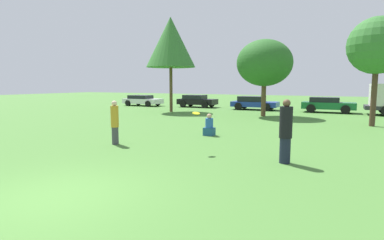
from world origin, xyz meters
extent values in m
plane|color=#477A33|center=(0.00, 0.00, 0.00)|extent=(120.00, 120.00, 0.00)
cylinder|color=#3F3F47|center=(-2.75, 5.05, 0.34)|extent=(0.26, 0.26, 0.69)
cylinder|color=#BF8C26|center=(-2.75, 5.05, 1.10)|extent=(0.31, 0.31, 0.84)
sphere|color=beige|center=(-2.75, 5.05, 1.62)|extent=(0.21, 0.21, 0.21)
cylinder|color=#191E33|center=(3.77, 5.12, 0.38)|extent=(0.32, 0.32, 0.77)
cylinder|color=black|center=(3.77, 5.12, 1.24)|extent=(0.38, 0.38, 0.94)
sphere|color=brown|center=(3.77, 5.12, 1.81)|extent=(0.23, 0.23, 0.23)
cylinder|color=yellow|center=(0.75, 5.19, 1.37)|extent=(0.27, 0.26, 0.10)
cube|color=navy|center=(-0.28, 8.65, 0.18)|extent=(0.48, 0.40, 0.36)
cylinder|color=#2659A5|center=(-0.28, 8.65, 0.58)|extent=(0.36, 0.36, 0.43)
sphere|color=tan|center=(-0.28, 8.65, 0.90)|extent=(0.23, 0.23, 0.23)
cylinder|color=brown|center=(-8.04, 18.18, 1.88)|extent=(0.26, 0.26, 3.75)
cone|color=#33702D|center=(-8.04, 18.18, 5.80)|extent=(4.11, 4.11, 4.11)
cylinder|color=brown|center=(-0.19, 18.26, 1.39)|extent=(0.34, 0.34, 2.77)
ellipsoid|color=#286023|center=(-0.19, 18.26, 3.88)|extent=(4.01, 4.01, 3.36)
cylinder|color=#473323|center=(6.63, 15.67, 1.80)|extent=(0.30, 0.30, 3.60)
sphere|color=#33702D|center=(6.63, 15.67, 4.46)|extent=(3.12, 3.12, 3.12)
cube|color=silver|center=(-14.43, 22.92, 0.52)|extent=(4.19, 1.93, 0.51)
cube|color=black|center=(-14.74, 22.92, 0.96)|extent=(2.32, 1.68, 0.37)
cylinder|color=black|center=(-13.15, 23.87, 0.32)|extent=(0.63, 0.22, 0.63)
cylinder|color=black|center=(-13.12, 22.01, 0.32)|extent=(0.63, 0.22, 0.63)
cylinder|color=black|center=(-15.73, 23.83, 0.32)|extent=(0.63, 0.22, 0.63)
cylinder|color=black|center=(-15.70, 21.97, 0.32)|extent=(0.63, 0.22, 0.63)
cube|color=black|center=(-8.34, 23.87, 0.56)|extent=(3.91, 1.83, 0.54)
cube|color=black|center=(-8.63, 23.87, 1.04)|extent=(2.16, 1.59, 0.41)
cylinder|color=black|center=(-7.15, 24.77, 0.34)|extent=(0.68, 0.19, 0.68)
cylinder|color=black|center=(-7.12, 23.01, 0.34)|extent=(0.68, 0.19, 0.68)
cylinder|color=black|center=(-9.56, 24.73, 0.34)|extent=(0.68, 0.19, 0.68)
cylinder|color=black|center=(-9.53, 22.97, 0.34)|extent=(0.68, 0.19, 0.68)
cube|color=#1E389E|center=(-2.26, 23.47, 0.52)|extent=(4.16, 1.97, 0.46)
cube|color=black|center=(-2.57, 23.46, 0.99)|extent=(2.30, 1.71, 0.48)
cylinder|color=black|center=(-1.00, 24.44, 0.34)|extent=(0.68, 0.22, 0.68)
cylinder|color=black|center=(-0.97, 22.54, 0.34)|extent=(0.68, 0.22, 0.68)
cylinder|color=black|center=(-3.56, 24.39, 0.34)|extent=(0.68, 0.22, 0.68)
cylinder|color=black|center=(-3.53, 22.50, 0.34)|extent=(0.68, 0.22, 0.68)
cube|color=#196633|center=(3.91, 23.50, 0.58)|extent=(4.13, 1.76, 0.56)
cube|color=black|center=(3.60, 23.50, 1.06)|extent=(2.28, 1.53, 0.41)
cylinder|color=black|center=(5.17, 24.37, 0.35)|extent=(0.71, 0.19, 0.71)
cylinder|color=black|center=(5.20, 22.68, 0.35)|extent=(0.71, 0.19, 0.71)
cylinder|color=black|center=(2.62, 24.33, 0.35)|extent=(0.71, 0.19, 0.71)
cylinder|color=black|center=(2.65, 22.64, 0.35)|extent=(0.71, 0.19, 0.71)
cylinder|color=black|center=(7.92, 24.23, 0.42)|extent=(0.85, 0.31, 0.85)
camera|label=1|loc=(5.41, -4.25, 2.39)|focal=28.81mm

